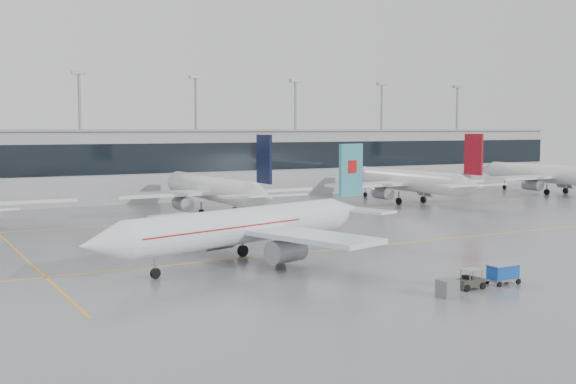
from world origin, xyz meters
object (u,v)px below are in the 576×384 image
baggage_tug (470,282)px  gse_unit (447,288)px  air_canada_jet (252,225)px  baggage_cart (503,272)px

baggage_tug → gse_unit: bearing=-159.9°
baggage_tug → air_canada_jet: bearing=116.4°
baggage_cart → gse_unit: 7.14m
air_canada_jet → baggage_cart: size_ratio=12.91×
baggage_tug → baggage_cart: (3.60, 0.04, 0.40)m
baggage_cart → gse_unit: bearing=-169.9°
air_canada_jet → gse_unit: (6.19, -20.04, -2.75)m
baggage_cart → air_canada_jet: bearing=124.5°
air_canada_jet → baggage_cart: air_canada_jet is taller
air_canada_jet → baggage_cart: 23.02m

